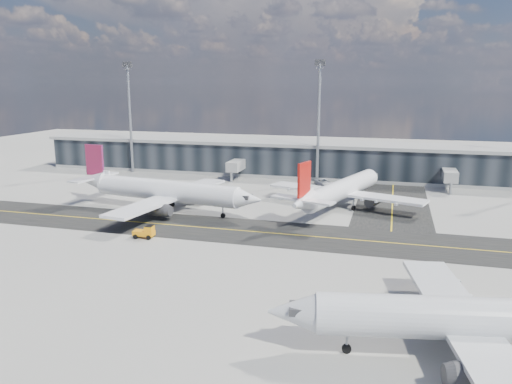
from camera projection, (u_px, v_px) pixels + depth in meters
ground at (269, 241)px, 76.55m from camera, size 300.00×300.00×0.00m
taxiway_lanes at (307, 224)px, 85.64m from camera, size 180.00×63.00×0.03m
terminal_concourse at (322, 161)px, 127.34m from camera, size 152.00×19.80×8.80m
floodlight_masts at (319, 117)px, 118.33m from camera, size 102.50×0.70×28.90m
airliner_af at (164, 191)px, 93.61m from camera, size 39.70×33.98×11.77m
airliner_redtail at (341, 190)px, 95.57m from camera, size 31.29×36.26×11.00m
airliner_near at (487, 320)px, 43.18m from camera, size 37.99×32.58×11.29m
baggage_tug at (146, 232)px, 77.64m from camera, size 3.35×1.87×2.04m
service_van at (323, 182)px, 117.23m from camera, size 5.39×6.13×1.57m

